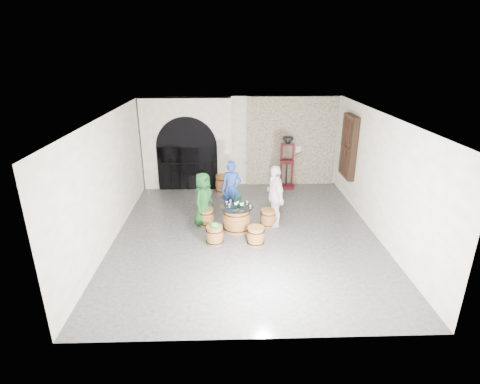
{
  "coord_description": "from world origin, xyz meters",
  "views": [
    {
      "loc": [
        -0.45,
        -9.15,
        4.73
      ],
      "look_at": [
        -0.15,
        0.41,
        1.05
      ],
      "focal_mm": 28.0,
      "sensor_mm": 36.0,
      "label": 1
    }
  ],
  "objects_px": {
    "barrel_stool_near_right": "(256,236)",
    "person_white": "(275,196)",
    "person_green": "(203,199)",
    "wine_bottle_right": "(237,201)",
    "side_barrel": "(222,184)",
    "wine_bottle_left": "(236,202)",
    "barrel_stool_far": "(232,209)",
    "wine_bottle_center": "(241,203)",
    "barrel_stool_right": "(268,218)",
    "barrel_stool_left": "(206,217)",
    "corking_press": "(287,159)",
    "person_blue": "(232,189)",
    "barrel_stool_near_left": "(215,235)",
    "barrel_table": "(237,219)"
  },
  "relations": [
    {
      "from": "barrel_stool_far",
      "to": "person_blue",
      "type": "distance_m",
      "value": 0.61
    },
    {
      "from": "wine_bottle_center",
      "to": "corking_press",
      "type": "height_order",
      "value": "corking_press"
    },
    {
      "from": "barrel_table",
      "to": "person_blue",
      "type": "xyz_separation_m",
      "value": [
        -0.12,
        1.01,
        0.49
      ]
    },
    {
      "from": "person_blue",
      "to": "wine_bottle_left",
      "type": "distance_m",
      "value": 1.01
    },
    {
      "from": "person_white",
      "to": "wine_bottle_center",
      "type": "xyz_separation_m",
      "value": [
        -0.94,
        -0.34,
        -0.05
      ]
    },
    {
      "from": "wine_bottle_center",
      "to": "wine_bottle_right",
      "type": "height_order",
      "value": "same"
    },
    {
      "from": "barrel_stool_near_left",
      "to": "wine_bottle_left",
      "type": "bearing_deg",
      "value": 53.16
    },
    {
      "from": "barrel_stool_left",
      "to": "person_white",
      "type": "relative_size",
      "value": 0.28
    },
    {
      "from": "side_barrel",
      "to": "wine_bottle_left",
      "type": "bearing_deg",
      "value": -81.81
    },
    {
      "from": "barrel_table",
      "to": "side_barrel",
      "type": "xyz_separation_m",
      "value": [
        -0.45,
        2.95,
        -0.04
      ]
    },
    {
      "from": "barrel_stool_left",
      "to": "barrel_stool_far",
      "type": "height_order",
      "value": "same"
    },
    {
      "from": "person_green",
      "to": "barrel_stool_right",
      "type": "bearing_deg",
      "value": -68.32
    },
    {
      "from": "barrel_stool_right",
      "to": "barrel_stool_near_right",
      "type": "height_order",
      "value": "same"
    },
    {
      "from": "person_blue",
      "to": "person_white",
      "type": "xyz_separation_m",
      "value": [
        1.2,
        -0.7,
        0.04
      ]
    },
    {
      "from": "person_white",
      "to": "person_green",
      "type": "bearing_deg",
      "value": -107.98
    },
    {
      "from": "wine_bottle_center",
      "to": "barrel_stool_right",
      "type": "bearing_deg",
      "value": 20.62
    },
    {
      "from": "barrel_stool_far",
      "to": "barrel_stool_near_right",
      "type": "xyz_separation_m",
      "value": [
        0.59,
        -1.75,
        0.0
      ]
    },
    {
      "from": "person_green",
      "to": "wine_bottle_right",
      "type": "xyz_separation_m",
      "value": [
        0.95,
        -0.31,
        0.06
      ]
    },
    {
      "from": "person_white",
      "to": "wine_bottle_left",
      "type": "xyz_separation_m",
      "value": [
        -1.09,
        -0.3,
        -0.05
      ]
    },
    {
      "from": "barrel_stool_far",
      "to": "person_green",
      "type": "distance_m",
      "value": 1.11
    },
    {
      "from": "barrel_stool_near_right",
      "to": "person_white",
      "type": "distance_m",
      "value": 1.42
    },
    {
      "from": "barrel_stool_right",
      "to": "person_white",
      "type": "xyz_separation_m",
      "value": [
        0.17,
        0.05,
        0.64
      ]
    },
    {
      "from": "wine_bottle_center",
      "to": "corking_press",
      "type": "xyz_separation_m",
      "value": [
        1.73,
        3.36,
        0.25
      ]
    },
    {
      "from": "corking_press",
      "to": "person_white",
      "type": "bearing_deg",
      "value": -102.64
    },
    {
      "from": "barrel_stool_left",
      "to": "corking_press",
      "type": "height_order",
      "value": "corking_press"
    },
    {
      "from": "barrel_stool_far",
      "to": "barrel_stool_right",
      "type": "bearing_deg",
      "value": -33.52
    },
    {
      "from": "person_white",
      "to": "wine_bottle_right",
      "type": "relative_size",
      "value": 5.44
    },
    {
      "from": "barrel_stool_near_right",
      "to": "person_green",
      "type": "relative_size",
      "value": 0.31
    },
    {
      "from": "barrel_stool_far",
      "to": "person_white",
      "type": "relative_size",
      "value": 0.28
    },
    {
      "from": "barrel_stool_near_left",
      "to": "wine_bottle_right",
      "type": "distance_m",
      "value": 1.19
    },
    {
      "from": "barrel_stool_near_right",
      "to": "wine_bottle_right",
      "type": "bearing_deg",
      "value": 116.45
    },
    {
      "from": "barrel_table",
      "to": "wine_bottle_center",
      "type": "bearing_deg",
      "value": -14.59
    },
    {
      "from": "barrel_table",
      "to": "person_blue",
      "type": "bearing_deg",
      "value": 97.01
    },
    {
      "from": "person_white",
      "to": "side_barrel",
      "type": "xyz_separation_m",
      "value": [
        -1.52,
        2.65,
        -0.57
      ]
    },
    {
      "from": "barrel_stool_far",
      "to": "person_green",
      "type": "height_order",
      "value": "person_green"
    },
    {
      "from": "person_blue",
      "to": "wine_bottle_right",
      "type": "distance_m",
      "value": 0.92
    },
    {
      "from": "barrel_stool_left",
      "to": "side_barrel",
      "type": "relative_size",
      "value": 0.78
    },
    {
      "from": "person_green",
      "to": "wine_bottle_center",
      "type": "height_order",
      "value": "person_green"
    },
    {
      "from": "wine_bottle_right",
      "to": "barrel_stool_left",
      "type": "bearing_deg",
      "value": 162.36
    },
    {
      "from": "barrel_stool_left",
      "to": "side_barrel",
      "type": "distance_m",
      "value": 2.61
    },
    {
      "from": "person_white",
      "to": "wine_bottle_center",
      "type": "distance_m",
      "value": 1.0
    },
    {
      "from": "barrel_stool_near_left",
      "to": "person_white",
      "type": "height_order",
      "value": "person_white"
    },
    {
      "from": "person_green",
      "to": "barrel_stool_near_right",
      "type": "bearing_deg",
      "value": -104.7
    },
    {
      "from": "barrel_table",
      "to": "wine_bottle_right",
      "type": "distance_m",
      "value": 0.5
    },
    {
      "from": "barrel_stool_left",
      "to": "wine_bottle_center",
      "type": "bearing_deg",
      "value": -22.67
    },
    {
      "from": "barrel_stool_left",
      "to": "wine_bottle_left",
      "type": "xyz_separation_m",
      "value": [
        0.84,
        -0.38,
        0.59
      ]
    },
    {
      "from": "wine_bottle_center",
      "to": "side_barrel",
      "type": "distance_m",
      "value": 3.09
    },
    {
      "from": "barrel_stool_right",
      "to": "barrel_stool_near_left",
      "type": "bearing_deg",
      "value": -146.06
    },
    {
      "from": "person_green",
      "to": "barrel_stool_left",
      "type": "bearing_deg",
      "value": -87.42
    },
    {
      "from": "barrel_stool_right",
      "to": "person_blue",
      "type": "bearing_deg",
      "value": 143.87
    }
  ]
}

